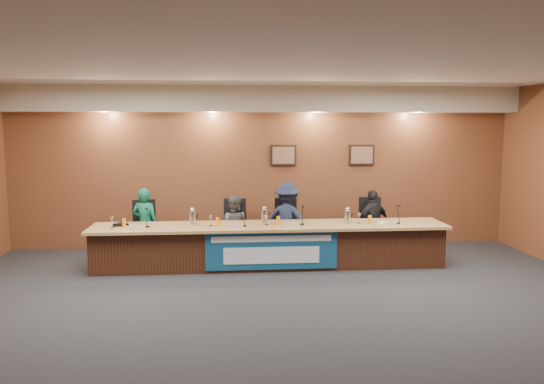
{
  "coord_description": "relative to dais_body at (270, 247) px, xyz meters",
  "views": [
    {
      "loc": [
        -0.71,
        -6.61,
        2.46
      ],
      "look_at": [
        0.05,
        2.53,
        1.29
      ],
      "focal_mm": 35.0,
      "sensor_mm": 36.0,
      "label": 1
    }
  ],
  "objects": [
    {
      "name": "floor",
      "position": [
        0.0,
        -2.4,
        -0.35
      ],
      "size": [
        10.0,
        10.0,
        0.0
      ],
      "primitive_type": "plane",
      "color": "black",
      "rests_on": "ground"
    },
    {
      "name": "ceiling",
      "position": [
        0.0,
        -2.4,
        2.85
      ],
      "size": [
        10.0,
        8.0,
        0.04
      ],
      "primitive_type": "cube",
      "color": "silver",
      "rests_on": "wall_back"
    },
    {
      "name": "wall_back",
      "position": [
        0.0,
        1.6,
        1.25
      ],
      "size": [
        10.0,
        0.04,
        3.2
      ],
      "primitive_type": "cube",
      "color": "brown",
      "rests_on": "floor"
    },
    {
      "name": "soffit",
      "position": [
        0.0,
        1.35,
        2.6
      ],
      "size": [
        10.0,
        0.5,
        0.5
      ],
      "primitive_type": "cube",
      "color": "beige",
      "rests_on": "wall_back"
    },
    {
      "name": "dais_body",
      "position": [
        0.0,
        0.0,
        0.0
      ],
      "size": [
        6.0,
        0.8,
        0.7
      ],
      "primitive_type": "cube",
      "color": "#391B10",
      "rests_on": "floor"
    },
    {
      "name": "dais_top",
      "position": [
        0.0,
        -0.05,
        0.38
      ],
      "size": [
        6.1,
        0.95,
        0.05
      ],
      "primitive_type": "cube",
      "color": "#A57B49",
      "rests_on": "dais_body"
    },
    {
      "name": "banner",
      "position": [
        0.0,
        -0.41,
        0.03
      ],
      "size": [
        2.2,
        0.02,
        0.65
      ],
      "primitive_type": "cube",
      "color": "navy",
      "rests_on": "dais_body"
    },
    {
      "name": "banner_text_upper",
      "position": [
        0.0,
        -0.43,
        0.23
      ],
      "size": [
        2.0,
        0.01,
        0.1
      ],
      "primitive_type": "cube",
      "color": "silver",
      "rests_on": "banner"
    },
    {
      "name": "banner_text_lower",
      "position": [
        0.0,
        -0.43,
        -0.05
      ],
      "size": [
        1.6,
        0.01,
        0.28
      ],
      "primitive_type": "cube",
      "color": "silver",
      "rests_on": "banner"
    },
    {
      "name": "wall_photo_left",
      "position": [
        0.4,
        1.57,
        1.5
      ],
      "size": [
        0.52,
        0.04,
        0.42
      ],
      "primitive_type": "cube",
      "color": "black",
      "rests_on": "wall_back"
    },
    {
      "name": "wall_photo_right",
      "position": [
        2.0,
        1.57,
        1.5
      ],
      "size": [
        0.52,
        0.04,
        0.42
      ],
      "primitive_type": "cube",
      "color": "black",
      "rests_on": "wall_back"
    },
    {
      "name": "panelist_a",
      "position": [
        -2.22,
        0.61,
        0.31
      ],
      "size": [
        0.55,
        0.44,
        1.33
      ],
      "primitive_type": "imported",
      "rotation": [
        0.0,
        0.0,
        2.86
      ],
      "color": "#0B553C",
      "rests_on": "floor"
    },
    {
      "name": "panelist_b",
      "position": [
        -0.62,
        0.61,
        0.24
      ],
      "size": [
        0.66,
        0.56,
        1.18
      ],
      "primitive_type": "imported",
      "rotation": [
        0.0,
        0.0,
        2.92
      ],
      "color": "#4D4E53",
      "rests_on": "floor"
    },
    {
      "name": "panelist_c",
      "position": [
        0.38,
        0.61,
        0.35
      ],
      "size": [
        1.04,
        0.84,
        1.41
      ],
      "primitive_type": "imported",
      "rotation": [
        0.0,
        0.0,
        2.73
      ],
      "color": "#161E39",
      "rests_on": "floor"
    },
    {
      "name": "panelist_d",
      "position": [
        2.0,
        0.61,
        0.27
      ],
      "size": [
        0.79,
        0.58,
        1.25
      ],
      "primitive_type": "imported",
      "rotation": [
        0.0,
        0.0,
        3.57
      ],
      "color": "black",
      "rests_on": "floor"
    },
    {
      "name": "office_chair_a",
      "position": [
        -2.22,
        0.71,
        0.13
      ],
      "size": [
        0.6,
        0.6,
        0.08
      ],
      "primitive_type": "cube",
      "rotation": [
        0.0,
        0.0,
        0.29
      ],
      "color": "black",
      "rests_on": "floor"
    },
    {
      "name": "office_chair_b",
      "position": [
        -0.62,
        0.71,
        0.13
      ],
      "size": [
        0.55,
        0.55,
        0.08
      ],
      "primitive_type": "cube",
      "rotation": [
        0.0,
        0.0,
        -0.15
      ],
      "color": "black",
      "rests_on": "floor"
    },
    {
      "name": "office_chair_c",
      "position": [
        0.38,
        0.71,
        0.13
      ],
      "size": [
        0.48,
        0.48,
        0.08
      ],
      "primitive_type": "cube",
      "rotation": [
        0.0,
        0.0,
        -0.01
      ],
      "color": "black",
      "rests_on": "floor"
    },
    {
      "name": "office_chair_d",
      "position": [
        2.0,
        0.71,
        0.13
      ],
      "size": [
        0.52,
        0.52,
        0.08
      ],
      "primitive_type": "cube",
      "rotation": [
        0.0,
        0.0,
        -0.09
      ],
      "color": "black",
      "rests_on": "floor"
    },
    {
      "name": "nameplate_a",
      "position": [
        -2.26,
        -0.34,
        0.45
      ],
      "size": [
        0.24,
        0.08,
        0.1
      ],
      "primitive_type": "cube",
      "rotation": [
        0.31,
        0.0,
        0.0
      ],
      "color": "white",
      "rests_on": "dais_top"
    },
    {
      "name": "microphone_a",
      "position": [
        -2.07,
        -0.11,
        0.41
      ],
      "size": [
        0.07,
        0.07,
        0.02
      ],
      "primitive_type": "cylinder",
      "color": "black",
      "rests_on": "dais_top"
    },
    {
      "name": "juice_glass_a",
      "position": [
        -2.45,
        -0.12,
        0.47
      ],
      "size": [
        0.06,
        0.06,
        0.15
      ],
      "primitive_type": "cylinder",
      "color": "orange",
      "rests_on": "dais_top"
    },
    {
      "name": "water_glass_a",
      "position": [
        -2.64,
        -0.13,
        0.49
      ],
      "size": [
        0.08,
        0.08,
        0.18
      ],
      "primitive_type": "cylinder",
      "color": "silver",
      "rests_on": "dais_top"
    },
    {
      "name": "nameplate_b",
      "position": [
        -0.58,
        -0.27,
        0.45
      ],
      "size": [
        0.24,
        0.08,
        0.1
      ],
      "primitive_type": "cube",
      "rotation": [
        0.31,
        0.0,
        0.0
      ],
      "color": "white",
      "rests_on": "dais_top"
    },
    {
      "name": "microphone_b",
      "position": [
        -0.44,
        -0.17,
        0.41
      ],
      "size": [
        0.07,
        0.07,
        0.02
      ],
      "primitive_type": "cylinder",
      "color": "black",
      "rests_on": "dais_top"
    },
    {
      "name": "juice_glass_b",
      "position": [
        -0.89,
        -0.13,
        0.47
      ],
      "size": [
        0.06,
        0.06,
        0.15
      ],
      "primitive_type": "cylinder",
      "color": "orange",
      "rests_on": "dais_top"
    },
    {
      "name": "water_glass_b",
      "position": [
        -1.01,
        -0.08,
        0.49
      ],
      "size": [
        0.08,
        0.08,
        0.18
      ],
      "primitive_type": "cylinder",
      "color": "silver",
      "rests_on": "dais_top"
    },
    {
      "name": "nameplate_c",
      "position": [
        0.35,
        -0.27,
        0.45
      ],
      "size": [
        0.24,
        0.08,
        0.1
      ],
      "primitive_type": "cube",
      "rotation": [
        0.31,
        0.0,
        0.0
      ],
      "color": "white",
      "rests_on": "dais_top"
    },
    {
      "name": "microphone_c",
      "position": [
        0.55,
        -0.11,
        0.41
      ],
      "size": [
        0.07,
        0.07,
        0.02
      ],
      "primitive_type": "cylinder",
      "color": "black",
      "rests_on": "dais_top"
    },
    {
      "name": "juice_glass_c",
      "position": [
        0.14,
        -0.08,
        0.47
      ],
      "size": [
        0.06,
        0.06,
        0.15
      ],
      "primitive_type": "cylinder",
      "color": "orange",
      "rests_on": "dais_top"
    },
    {
      "name": "water_glass_c",
      "position": [
        -0.06,
        -0.09,
        0.49
      ],
      "size": [
        0.08,
        0.08,
        0.18
      ],
      "primitive_type": "cylinder",
      "color": "silver",
      "rests_on": "dais_top"
    },
    {
      "name": "nameplate_d",
      "position": [
        2.04,
        -0.32,
        0.45
      ],
      "size": [
        0.24,
        0.08,
        0.1
      ],
      "primitive_type": "cube",
      "rotation": [
        0.31,
        0.0,
        0.0
      ],
      "color": "white",
      "rests_on": "dais_top"
    },
    {
      "name": "microphone_d",
      "position": [
        2.22,
        -0.15,
        0.41
      ],
      "size": [
        0.07,
        0.07,
        0.02
      ],
      "primitive_type": "cylinder",
      "color": "black",
      "rests_on": "dais_top"
    },
    {
      "name": "juice_glass_d",
      "position": [
        1.74,
        -0.13,
        0.47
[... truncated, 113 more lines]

